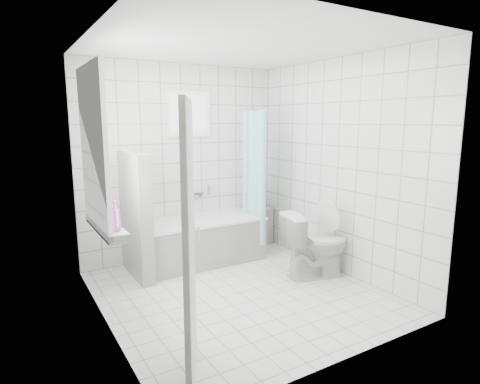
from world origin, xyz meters
TOP-DOWN VIEW (x-y plane):
  - ground at (0.00, 0.00)m, footprint 3.00×3.00m
  - ceiling at (0.00, 0.00)m, footprint 3.00×3.00m
  - wall_back at (0.00, 1.50)m, footprint 2.80×0.02m
  - wall_front at (0.00, -1.50)m, footprint 2.80×0.02m
  - wall_left at (-1.40, 0.00)m, footprint 0.02×3.00m
  - wall_right at (1.40, 0.00)m, footprint 0.02×3.00m
  - window_left at (-1.35, 0.30)m, footprint 0.01×0.90m
  - window_back at (0.10, 1.46)m, footprint 0.50×0.01m
  - window_sill at (-1.31, 0.30)m, footprint 0.18×1.02m
  - door at (-1.07, -1.12)m, footprint 0.40×0.73m
  - bathtub at (0.08, 1.12)m, footprint 1.62×0.77m
  - partition_wall at (-0.80, 1.07)m, footprint 0.15×0.85m
  - tiled_ledge at (1.16, 1.38)m, footprint 0.40×0.24m
  - toilet at (1.03, -0.07)m, footprint 0.87×0.61m
  - curtain_rod at (0.83, 1.10)m, footprint 0.02×0.80m
  - shower_curtain at (0.83, 0.97)m, footprint 0.14×0.48m
  - tub_faucet at (0.18, 1.46)m, footprint 0.18×0.06m
  - sill_bottles at (-1.30, 0.30)m, footprint 0.17×0.78m
  - ledge_bottles at (1.16, 1.34)m, footprint 0.14×0.17m

SIDE VIEW (x-z plane):
  - ground at x=0.00m, z-range 0.00..0.00m
  - tiled_ledge at x=1.16m, z-range 0.00..0.55m
  - bathtub at x=0.08m, z-range 0.00..0.58m
  - toilet at x=1.03m, z-range 0.00..0.80m
  - ledge_bottles at x=1.16m, z-range 0.54..0.79m
  - partition_wall at x=-0.80m, z-range 0.00..1.50m
  - tub_faucet at x=0.18m, z-range 0.82..0.88m
  - window_sill at x=-1.31m, z-range 0.82..0.90m
  - door at x=-1.07m, z-range 0.00..2.00m
  - sill_bottles at x=-1.30m, z-range 0.88..1.19m
  - shower_curtain at x=0.83m, z-range 0.21..1.99m
  - wall_back at x=0.00m, z-range 0.00..2.60m
  - wall_front at x=0.00m, z-range 0.00..2.60m
  - wall_left at x=-1.40m, z-range 0.00..2.60m
  - wall_right at x=1.40m, z-range 0.00..2.60m
  - window_left at x=-1.35m, z-range 0.90..2.30m
  - window_back at x=0.10m, z-range 1.70..2.20m
  - curtain_rod at x=0.83m, z-range 1.99..2.01m
  - ceiling at x=0.00m, z-range 2.60..2.60m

